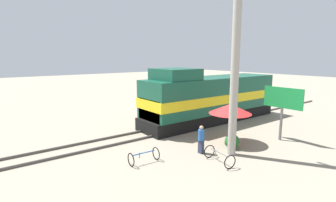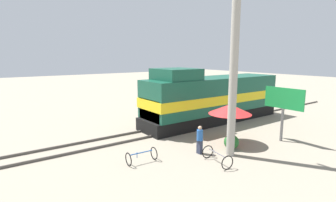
{
  "view_description": "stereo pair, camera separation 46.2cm",
  "coord_description": "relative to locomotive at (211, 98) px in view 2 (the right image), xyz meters",
  "views": [
    {
      "loc": [
        14.66,
        -12.45,
        5.35
      ],
      "look_at": [
        1.2,
        -2.23,
        2.41
      ],
      "focal_mm": 28.0,
      "sensor_mm": 36.0,
      "label": 1
    },
    {
      "loc": [
        14.93,
        -12.08,
        5.35
      ],
      "look_at": [
        1.2,
        -2.23,
        2.41
      ],
      "focal_mm": 28.0,
      "sensor_mm": 36.0,
      "label": 2
    }
  ],
  "objects": [
    {
      "name": "billboard_sign",
      "position": [
        6.14,
        0.2,
        0.64
      ],
      "size": [
        2.57,
        0.12,
        3.4
      ],
      "color": "#595959",
      "rests_on": "ground_plane"
    },
    {
      "name": "person_bystander",
      "position": [
        4.75,
        -5.49,
        -1.09
      ],
      "size": [
        0.34,
        0.34,
        1.58
      ],
      "color": "#2D3347",
      "rests_on": "ground_plane"
    },
    {
      "name": "ground_plane",
      "position": [
        0.0,
        -2.86,
        -1.93
      ],
      "size": [
        120.0,
        120.0,
        0.0
      ],
      "primitive_type": "plane",
      "color": "gray"
    },
    {
      "name": "locomotive",
      "position": [
        0.0,
        0.0,
        0.0
      ],
      "size": [
        3.11,
        12.89,
        4.44
      ],
      "color": "black",
      "rests_on": "ground_plane"
    },
    {
      "name": "rail_near",
      "position": [
        -0.72,
        -2.86,
        -1.86
      ],
      "size": [
        0.08,
        38.95,
        0.15
      ],
      "primitive_type": "cube",
      "color": "#4C4742",
      "rests_on": "ground_plane"
    },
    {
      "name": "rail_far",
      "position": [
        0.72,
        -2.86,
        -1.86
      ],
      "size": [
        0.08,
        38.95,
        0.15
      ],
      "primitive_type": "cube",
      "color": "#4C4742",
      "rests_on": "ground_plane"
    },
    {
      "name": "vendor_umbrella",
      "position": [
        4.5,
        -2.82,
        0.22
      ],
      "size": [
        2.59,
        2.59,
        2.44
      ],
      "color": "#4C4C4C",
      "rests_on": "ground_plane"
    },
    {
      "name": "bicycle_spare",
      "position": [
        3.97,
        -8.72,
        -1.58
      ],
      "size": [
        0.73,
        1.52,
        0.68
      ],
      "rotation": [
        0.0,
        0.0,
        -0.04
      ],
      "color": "black",
      "rests_on": "ground_plane"
    },
    {
      "name": "utility_pole",
      "position": [
        5.87,
        -4.27,
        3.24
      ],
      "size": [
        1.8,
        0.44,
        10.25
      ],
      "color": "#9E998E",
      "rests_on": "ground_plane"
    },
    {
      "name": "shrub_cluster",
      "position": [
        5.28,
        -3.5,
        -1.5
      ],
      "size": [
        0.86,
        0.86,
        0.86
      ],
      "primitive_type": "sphere",
      "color": "#236028",
      "rests_on": "ground_plane"
    },
    {
      "name": "bicycle",
      "position": [
        6.27,
        -5.71,
        -1.57
      ],
      "size": [
        1.74,
        0.95,
        0.7
      ],
      "rotation": [
        0.0,
        0.0,
        -1.73
      ],
      "color": "black",
      "rests_on": "ground_plane"
    }
  ]
}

